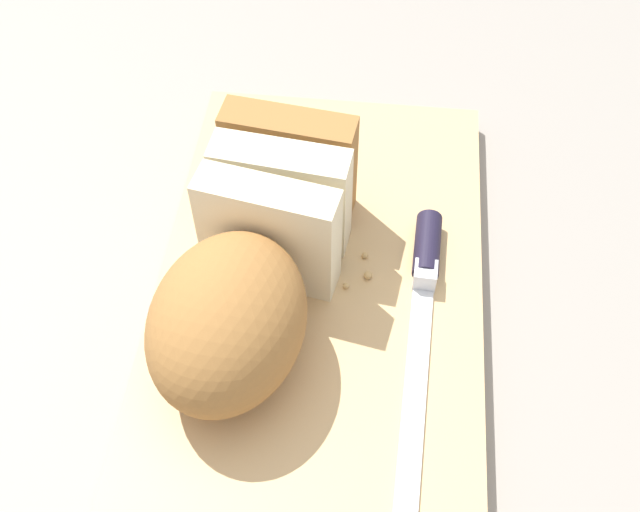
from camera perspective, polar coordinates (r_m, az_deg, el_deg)
ground_plane at (r=0.67m, az=-0.00°, el=-2.82°), size 3.00×3.00×0.00m
cutting_board at (r=0.66m, az=-0.00°, el=-2.23°), size 0.45×0.29×0.02m
bread_loaf at (r=0.59m, az=-5.19°, el=-0.98°), size 0.27×0.14×0.11m
bread_knife at (r=0.64m, az=7.68°, el=-1.95°), size 0.28×0.02×0.02m
crumb_near_knife at (r=0.62m, az=-1.67°, el=-5.33°), size 0.00×0.00×0.00m
crumb_near_loaf at (r=0.65m, az=3.56°, el=-1.42°), size 0.01×0.01×0.01m
crumb_stray_left at (r=0.66m, az=3.34°, el=0.04°), size 0.01×0.01×0.01m
crumb_stray_right at (r=0.64m, az=1.93°, el=-2.19°), size 0.01×0.01×0.01m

